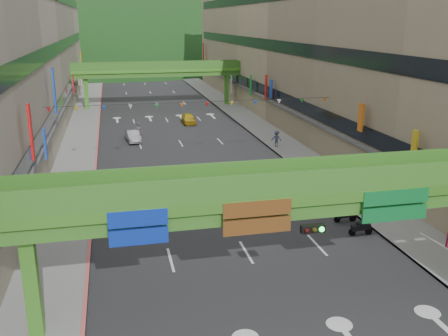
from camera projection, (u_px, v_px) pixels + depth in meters
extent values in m
cube|color=#28282B|center=(170.00, 126.00, 65.13)|extent=(18.00, 140.00, 0.02)
cube|color=gray|center=(83.00, 129.00, 62.80)|extent=(4.00, 140.00, 0.15)
cube|color=gray|center=(251.00, 122.00, 67.44)|extent=(4.00, 140.00, 0.15)
cube|color=#CC5959|center=(99.00, 128.00, 63.19)|extent=(0.20, 140.00, 0.18)
cube|color=gray|center=(238.00, 122.00, 67.03)|extent=(0.20, 140.00, 0.18)
cube|color=#9E937F|center=(6.00, 53.00, 58.43)|extent=(12.00, 95.00, 19.00)
cube|color=black|center=(64.00, 97.00, 61.21)|extent=(0.08, 90.25, 1.40)
cube|color=black|center=(59.00, 47.00, 59.51)|extent=(0.08, 90.25, 1.40)
cube|color=gray|center=(310.00, 49.00, 66.44)|extent=(12.00, 95.00, 19.00)
cube|color=black|center=(266.00, 91.00, 66.67)|extent=(0.08, 90.25, 1.40)
cube|color=black|center=(267.00, 45.00, 64.97)|extent=(0.08, 90.25, 1.40)
cube|color=#4C9E2D|center=(283.00, 194.00, 22.35)|extent=(28.00, 2.20, 0.50)
cube|color=#387223|center=(282.00, 207.00, 22.52)|extent=(28.00, 1.76, 0.70)
cube|color=#4C9E2D|center=(32.00, 288.00, 20.99)|extent=(0.60, 0.60, 4.80)
cube|color=#387223|center=(291.00, 184.00, 21.15)|extent=(28.00, 0.12, 1.10)
cube|color=#387223|center=(276.00, 171.00, 23.10)|extent=(28.00, 0.12, 1.10)
cube|color=navy|center=(138.00, 229.00, 20.14)|extent=(2.40, 0.12, 1.50)
cube|color=#593314|center=(257.00, 218.00, 21.20)|extent=(3.00, 0.12, 1.50)
cube|color=#0C5926|center=(395.00, 206.00, 22.57)|extent=(3.20, 0.12, 1.50)
cube|color=black|center=(313.00, 229.00, 21.77)|extent=(1.10, 0.28, 0.35)
cube|color=#4C9E2D|center=(158.00, 70.00, 77.53)|extent=(28.00, 2.20, 0.50)
cube|color=#387223|center=(158.00, 74.00, 77.70)|extent=(28.00, 1.76, 0.70)
cube|color=#4C9E2D|center=(86.00, 94.00, 76.16)|extent=(0.60, 0.60, 4.80)
cube|color=#4C9E2D|center=(226.00, 90.00, 80.80)|extent=(0.60, 0.60, 4.80)
cube|color=#387223|center=(158.00, 66.00, 76.33)|extent=(28.00, 0.12, 1.10)
cube|color=#387223|center=(157.00, 65.00, 78.28)|extent=(28.00, 0.12, 1.10)
ellipsoid|color=#1C4419|center=(86.00, 62.00, 164.85)|extent=(168.00, 140.00, 112.00)
ellipsoid|color=#1C4419|center=(195.00, 56.00, 191.99)|extent=(208.00, 176.00, 128.00)
cylinder|color=black|center=(195.00, 102.00, 44.67)|extent=(26.00, 0.03, 0.03)
cone|color=red|center=(49.00, 110.00, 42.10)|extent=(0.36, 0.36, 0.40)
cone|color=gold|center=(77.00, 109.00, 42.58)|extent=(0.36, 0.36, 0.40)
cone|color=#193FB2|center=(104.00, 108.00, 43.06)|extent=(0.36, 0.36, 0.40)
cone|color=silver|center=(130.00, 107.00, 43.54)|extent=(0.36, 0.36, 0.40)
cone|color=#198C33|center=(157.00, 106.00, 44.02)|extent=(0.36, 0.36, 0.40)
cone|color=orange|center=(182.00, 105.00, 44.50)|extent=(0.36, 0.36, 0.40)
cone|color=red|center=(207.00, 104.00, 44.98)|extent=(0.36, 0.36, 0.40)
cone|color=gold|center=(232.00, 103.00, 45.46)|extent=(0.36, 0.36, 0.40)
cone|color=#193FB2|center=(255.00, 103.00, 45.94)|extent=(0.36, 0.36, 0.40)
cone|color=silver|center=(279.00, 102.00, 46.42)|extent=(0.36, 0.36, 0.40)
cone|color=#198C33|center=(302.00, 101.00, 46.90)|extent=(0.36, 0.36, 0.40)
cone|color=orange|center=(324.00, 100.00, 47.38)|extent=(0.36, 0.36, 0.40)
cube|color=black|center=(254.00, 199.00, 36.87)|extent=(0.55, 1.34, 0.35)
cube|color=black|center=(254.00, 196.00, 36.80)|extent=(0.38, 0.59, 0.18)
cube|color=black|center=(253.00, 190.00, 37.25)|extent=(0.55, 0.15, 0.06)
cylinder|color=black|center=(253.00, 200.00, 37.48)|extent=(0.18, 0.51, 0.50)
cylinder|color=black|center=(255.00, 205.00, 36.43)|extent=(0.18, 0.51, 0.50)
imported|color=#88364E|center=(254.00, 191.00, 36.68)|extent=(0.91, 0.76, 1.69)
cube|color=maroon|center=(139.00, 134.00, 57.75)|extent=(0.55, 1.34, 0.35)
cube|color=maroon|center=(139.00, 132.00, 57.68)|extent=(0.38, 0.59, 0.18)
cube|color=maroon|center=(138.00, 129.00, 58.10)|extent=(0.55, 0.15, 0.06)
cylinder|color=black|center=(138.00, 136.00, 58.32)|extent=(0.18, 0.51, 0.50)
cylinder|color=black|center=(140.00, 138.00, 57.34)|extent=(0.18, 0.51, 0.50)
imported|color=#3D3B43|center=(138.00, 129.00, 57.58)|extent=(0.86, 0.63, 1.61)
cube|color=black|center=(361.00, 227.00, 31.85)|extent=(1.33, 0.49, 0.35)
cube|color=black|center=(361.00, 223.00, 31.78)|extent=(0.58, 0.36, 0.18)
cube|color=black|center=(370.00, 219.00, 31.76)|extent=(0.12, 0.55, 0.06)
cylinder|color=black|center=(369.00, 231.00, 31.99)|extent=(0.51, 0.15, 0.50)
cylinder|color=black|center=(352.00, 232.00, 31.87)|extent=(0.51, 0.15, 0.50)
cube|color=black|center=(345.00, 215.00, 33.90)|extent=(1.33, 0.49, 0.35)
cube|color=black|center=(346.00, 211.00, 33.83)|extent=(0.58, 0.36, 0.18)
cube|color=black|center=(354.00, 207.00, 33.82)|extent=(0.12, 0.55, 0.06)
cylinder|color=black|center=(353.00, 218.00, 34.05)|extent=(0.51, 0.15, 0.50)
cylinder|color=black|center=(337.00, 219.00, 33.93)|extent=(0.51, 0.15, 0.50)
cube|color=black|center=(332.00, 203.00, 35.96)|extent=(1.33, 0.49, 0.35)
cube|color=black|center=(332.00, 200.00, 35.89)|extent=(0.58, 0.36, 0.18)
cube|color=black|center=(340.00, 197.00, 35.88)|extent=(0.12, 0.55, 0.06)
cylinder|color=black|center=(339.00, 207.00, 36.11)|extent=(0.51, 0.15, 0.50)
cylinder|color=black|center=(324.00, 208.00, 35.99)|extent=(0.51, 0.15, 0.50)
cube|color=black|center=(320.00, 194.00, 38.02)|extent=(1.33, 0.49, 0.35)
cube|color=black|center=(320.00, 190.00, 37.95)|extent=(0.58, 0.36, 0.18)
cube|color=black|center=(327.00, 187.00, 37.94)|extent=(0.12, 0.55, 0.06)
cylinder|color=black|center=(326.00, 197.00, 38.16)|extent=(0.51, 0.15, 0.50)
cylinder|color=black|center=(312.00, 197.00, 38.05)|extent=(0.51, 0.15, 0.50)
imported|color=#AAA9B2|center=(133.00, 136.00, 56.39)|extent=(1.77, 3.99, 1.27)
imported|color=gold|center=(189.00, 119.00, 66.29)|extent=(1.64, 4.02, 1.37)
imported|color=black|center=(348.00, 171.00, 42.72)|extent=(1.01, 0.44, 1.71)
imported|color=#354358|center=(276.00, 140.00, 53.66)|extent=(0.94, 0.76, 1.74)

